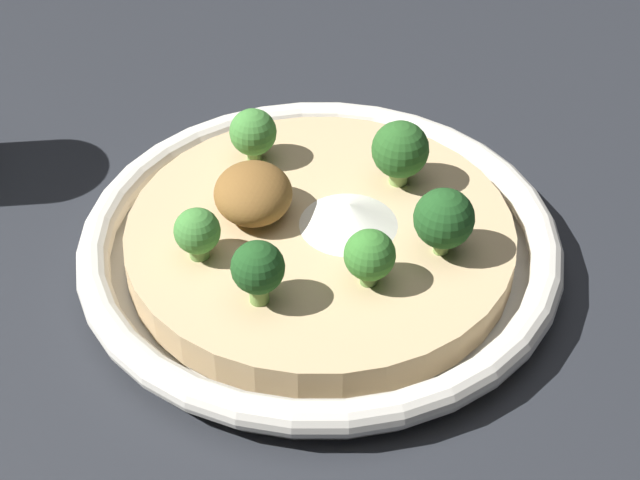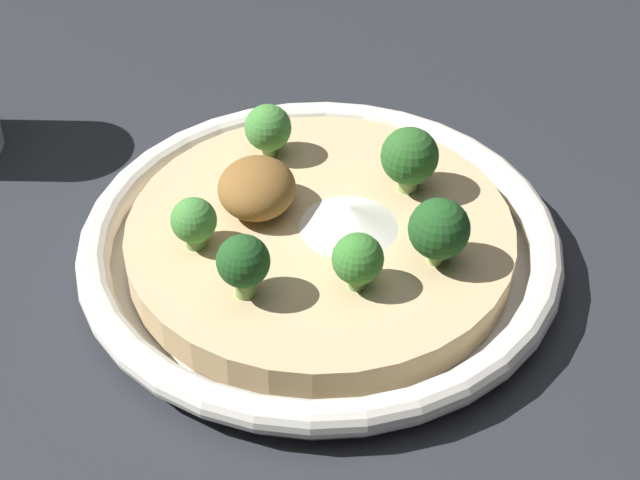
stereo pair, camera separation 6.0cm
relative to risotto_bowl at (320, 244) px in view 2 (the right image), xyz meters
The scene contains 10 objects.
ground_plane 0.02m from the risotto_bowl, ahead, with size 6.00×6.00×0.00m, color #23262B.
risotto_bowl is the anchor object (origin of this frame).
cheese_sprinkle 0.03m from the risotto_bowl, 97.96° to the right, with size 0.06×0.06×0.02m.
crispy_onion_garnish 0.05m from the risotto_bowl, 67.54° to the left, with size 0.05×0.05×0.03m.
broccoli_front_left 0.08m from the risotto_bowl, 113.49° to the right, with size 0.04×0.04×0.04m.
broccoli_back_right 0.09m from the risotto_bowl, 26.63° to the left, with size 0.03×0.03×0.04m.
broccoli_front_right 0.08m from the risotto_bowl, 54.38° to the right, with size 0.04×0.04×0.04m.
broccoli_back 0.08m from the risotto_bowl, 105.31° to the left, with size 0.03×0.03×0.03m.
broccoli_back_left 0.08m from the risotto_bowl, 146.68° to the left, with size 0.03×0.03×0.04m.
broccoli_left 0.07m from the risotto_bowl, 156.40° to the right, with size 0.03×0.03×0.03m.
Camera 2 is at (-0.45, -0.02, 0.41)m, focal length 55.00 mm.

